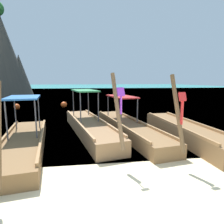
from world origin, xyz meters
name	(u,v)px	position (x,y,z in m)	size (l,w,h in m)	color
ground	(144,216)	(0.00, 0.00, 0.00)	(120.00, 120.00, 0.00)	beige
sea_water	(88,88)	(0.00, 62.37, 0.00)	(120.00, 120.00, 0.00)	teal
longtail_boat_pink_ribbon	(24,142)	(-3.27, 3.89, 0.31)	(2.26, 6.43, 2.49)	brown
longtail_boat_violet_ribbon	(89,126)	(-0.89, 5.80, 0.36)	(2.60, 7.33, 2.72)	olive
longtail_boat_red_ribbon	(128,127)	(0.93, 5.61, 0.32)	(2.34, 7.56, 2.67)	brown
longtail_boat_turquoise_ribbon	(185,132)	(3.14, 4.36, 0.33)	(1.39, 6.30, 2.63)	brown
karst_rock	(2,55)	(-12.00, 25.24, 5.87)	(7.53, 7.25, 12.65)	#47443D
mooring_buoy_near	(64,105)	(-3.03, 14.92, 0.28)	(0.55, 0.55, 0.55)	#EA5119
mooring_buoy_far	(17,107)	(-6.93, 14.28, 0.26)	(0.50, 0.50, 0.50)	#EA5119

